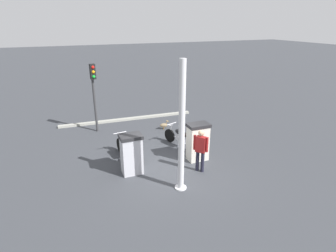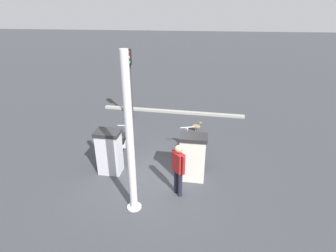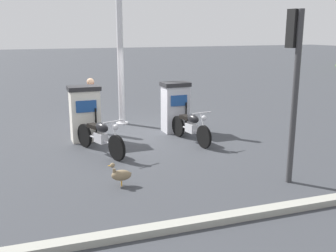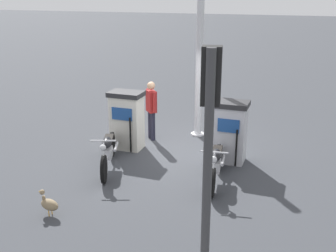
{
  "view_description": "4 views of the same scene",
  "coord_description": "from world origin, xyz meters",
  "views": [
    {
      "loc": [
        -8.81,
        3.62,
        5.3
      ],
      "look_at": [
        1.01,
        -0.5,
        1.23
      ],
      "focal_mm": 29.47,
      "sensor_mm": 36.0,
      "label": 1
    },
    {
      "loc": [
        -7.2,
        -1.59,
        5.1
      ],
      "look_at": [
        1.59,
        -0.36,
        1.1
      ],
      "focal_mm": 28.06,
      "sensor_mm": 36.0,
      "label": 2
    },
    {
      "loc": [
        10.83,
        -3.28,
        3.02
      ],
      "look_at": [
        1.75,
        0.42,
        0.65
      ],
      "focal_mm": 42.18,
      "sensor_mm": 36.0,
      "label": 3
    },
    {
      "loc": [
        9.37,
        2.91,
        4.06
      ],
      "look_at": [
        1.37,
        0.23,
        1.23
      ],
      "focal_mm": 43.91,
      "sensor_mm": 36.0,
      "label": 4
    }
  ],
  "objects": [
    {
      "name": "canopy_support_pole",
      "position": [
        -1.63,
        0.14,
        2.08
      ],
      "size": [
        0.4,
        0.4,
        4.31
      ],
      "color": "silver",
      "rests_on": "ground"
    },
    {
      "name": "wandering_duck",
      "position": [
        3.62,
        -1.36,
        0.23
      ],
      "size": [
        0.27,
        0.49,
        0.49
      ],
      "color": "#847051",
      "rests_on": "ground"
    },
    {
      "name": "fuel_pump_near",
      "position": [
        0.01,
        -1.37,
        0.79
      ],
      "size": [
        0.64,
        0.88,
        1.55
      ],
      "color": "silver",
      "rests_on": "ground"
    },
    {
      "name": "motorcycle_near_pump",
      "position": [
        1.36,
        -1.26,
        0.45
      ],
      "size": [
        2.04,
        0.87,
        0.95
      ],
      "color": "black",
      "rests_on": "ground"
    },
    {
      "name": "ground_plane",
      "position": [
        0.0,
        0.0,
        0.0
      ],
      "size": [
        120.0,
        120.0,
        0.0
      ],
      "primitive_type": "plane",
      "color": "#383A3F"
    },
    {
      "name": "roadside_traffic_light",
      "position": [
        4.65,
        1.87,
        2.35
      ],
      "size": [
        0.39,
        0.27,
        3.42
      ],
      "color": "#38383A",
      "rests_on": "ground"
    },
    {
      "name": "motorcycle_far_pump",
      "position": [
        1.28,
        1.3,
        0.45
      ],
      "size": [
        1.94,
        0.56,
        0.94
      ],
      "color": "black",
      "rests_on": "ground"
    },
    {
      "name": "fuel_pump_far",
      "position": [
        0.01,
        1.37,
        0.77
      ],
      "size": [
        0.67,
        0.81,
        1.52
      ],
      "color": "silver",
      "rests_on": "ground"
    },
    {
      "name": "attendant_person",
      "position": [
        -0.86,
        -1.0,
        0.95
      ],
      "size": [
        0.49,
        0.45,
        1.65
      ],
      "color": "#1E1E2D",
      "rests_on": "ground"
    },
    {
      "name": "road_edge_kerb",
      "position": [
        5.75,
        0.0,
        0.06
      ],
      "size": [
        0.65,
        7.5,
        0.12
      ],
      "color": "#9E9E93",
      "rests_on": "ground"
    }
  ]
}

